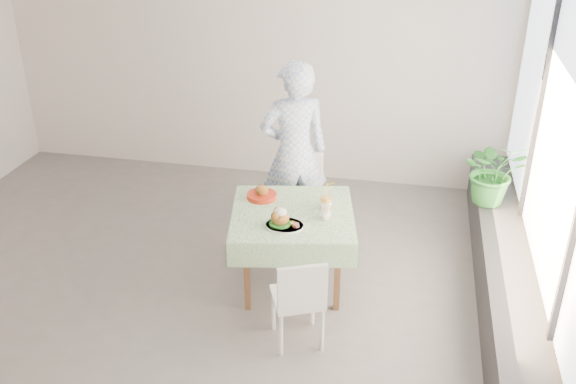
% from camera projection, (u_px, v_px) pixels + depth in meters
% --- Properties ---
extents(floor, '(6.00, 6.00, 0.00)m').
position_uv_depth(floor, '(187.00, 281.00, 5.91)').
color(floor, '#5C5957').
rests_on(floor, ground).
extents(wall_back, '(6.00, 0.02, 2.80)m').
position_uv_depth(wall_back, '(252.00, 62.00, 7.47)').
color(wall_back, silver).
rests_on(wall_back, ground).
extents(wall_right, '(0.02, 5.00, 2.80)m').
position_uv_depth(wall_right, '(559.00, 171.00, 4.73)').
color(wall_right, silver).
rests_on(wall_right, ground).
extents(window_pane, '(0.01, 4.80, 2.18)m').
position_uv_depth(window_pane, '(561.00, 140.00, 4.62)').
color(window_pane, '#D1E0F9').
rests_on(window_pane, ground).
extents(window_ledge, '(0.40, 4.80, 0.50)m').
position_uv_depth(window_ledge, '(507.00, 296.00, 5.28)').
color(window_ledge, black).
rests_on(window_ledge, ground).
extents(cafe_table, '(1.22, 1.22, 0.74)m').
position_uv_depth(cafe_table, '(292.00, 240.00, 5.67)').
color(cafe_table, brown).
rests_on(cafe_table, ground).
extents(chair_far, '(0.48, 0.48, 0.92)m').
position_uv_depth(chair_far, '(296.00, 215.00, 6.46)').
color(chair_far, white).
rests_on(chair_far, ground).
extents(chair_near, '(0.50, 0.50, 0.80)m').
position_uv_depth(chair_near, '(298.00, 315.00, 5.06)').
color(chair_near, white).
rests_on(chair_near, ground).
extents(diner, '(0.80, 0.69, 1.85)m').
position_uv_depth(diner, '(294.00, 153.00, 6.24)').
color(diner, '#8BA9DF').
rests_on(diner, ground).
extents(main_dish, '(0.33, 0.33, 0.17)m').
position_uv_depth(main_dish, '(282.00, 221.00, 5.30)').
color(main_dish, white).
rests_on(main_dish, cafe_table).
extents(juice_cup_orange, '(0.11, 0.11, 0.30)m').
position_uv_depth(juice_cup_orange, '(326.00, 202.00, 5.57)').
color(juice_cup_orange, white).
rests_on(juice_cup_orange, cafe_table).
extents(juice_cup_lemonade, '(0.09, 0.09, 0.25)m').
position_uv_depth(juice_cup_lemonade, '(325.00, 213.00, 5.42)').
color(juice_cup_lemonade, white).
rests_on(juice_cup_lemonade, cafe_table).
extents(second_dish, '(0.27, 0.27, 0.13)m').
position_uv_depth(second_dish, '(262.00, 194.00, 5.77)').
color(second_dish, '#B52812').
rests_on(second_dish, cafe_table).
extents(potted_plant, '(0.66, 0.59, 0.66)m').
position_uv_depth(potted_plant, '(494.00, 171.00, 6.10)').
color(potted_plant, '#2A7326').
rests_on(potted_plant, window_ledge).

